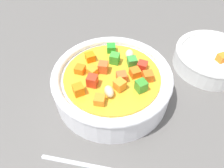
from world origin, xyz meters
The scene contains 3 objects.
ground_plane centered at (0.00, 0.00, -1.00)cm, with size 140.00×140.00×2.00cm, color #565451.
soup_bowl_main centered at (0.00, -0.01, 3.11)cm, with size 20.62×20.62×6.81cm.
side_bowl_small centered at (17.75, -12.10, 2.14)cm, with size 14.66×14.66×4.75cm.
Camera 1 is at (-20.92, -14.58, 31.25)cm, focal length 34.71 mm.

